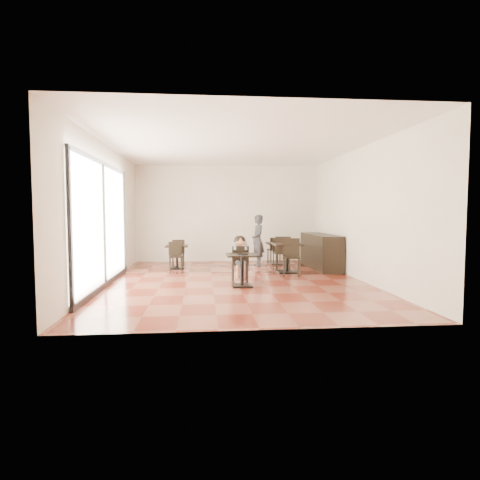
{
  "coord_description": "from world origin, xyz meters",
  "views": [
    {
      "loc": [
        -0.79,
        -9.46,
        1.65
      ],
      "look_at": [
        0.07,
        -0.19,
        1.0
      ],
      "focal_mm": 30.0,
      "sensor_mm": 36.0,
      "label": 1
    }
  ],
  "objects": [
    {
      "name": "chair_back_b",
      "position": [
        1.53,
        2.42,
        0.41
      ],
      "size": [
        0.42,
        0.42,
        0.82
      ],
      "primitive_type": null,
      "rotation": [
        0.0,
        0.0,
        0.14
      ],
      "color": "black",
      "rests_on": "floor"
    },
    {
      "name": "cafe_table_left",
      "position": [
        -1.55,
        2.27,
        0.34
      ],
      "size": [
        0.72,
        0.72,
        0.68
      ],
      "primitive_type": null,
      "rotation": [
        0.0,
        0.0,
        0.12
      ],
      "color": "black",
      "rests_on": "floor"
    },
    {
      "name": "adult_patron",
      "position": [
        0.88,
        2.67,
        0.78
      ],
      "size": [
        0.45,
        0.62,
        1.57
      ],
      "primitive_type": "imported",
      "rotation": [
        0.0,
        0.0,
        -1.43
      ],
      "color": "#38393D",
      "rests_on": "floor"
    },
    {
      "name": "cafe_table_back",
      "position": [
        1.53,
        2.97,
        0.34
      ],
      "size": [
        0.73,
        0.73,
        0.68
      ],
      "primitive_type": null,
      "rotation": [
        0.0,
        0.0,
        0.14
      ],
      "color": "black",
      "rests_on": "floor"
    },
    {
      "name": "child_chair",
      "position": [
        0.07,
        -0.14,
        0.43
      ],
      "size": [
        0.39,
        0.39,
        0.87
      ],
      "primitive_type": null,
      "rotation": [
        0.0,
        0.0,
        3.14
      ],
      "color": "black",
      "rests_on": "floor"
    },
    {
      "name": "ceiling",
      "position": [
        0.0,
        0.0,
        3.2
      ],
      "size": [
        6.0,
        8.0,
        0.01
      ],
      "primitive_type": "cube",
      "color": "white",
      "rests_on": "floor"
    },
    {
      "name": "plate",
      "position": [
        0.07,
        -0.79,
        0.73
      ],
      "size": [
        0.24,
        0.24,
        0.01
      ],
      "primitive_type": "cylinder",
      "color": "black",
      "rests_on": "child_table"
    },
    {
      "name": "wall_front",
      "position": [
        0.0,
        -4.0,
        1.6
      ],
      "size": [
        6.0,
        0.01,
        3.2
      ],
      "primitive_type": "cube",
      "color": "white",
      "rests_on": "floor"
    },
    {
      "name": "pizza_slice",
      "position": [
        0.07,
        -0.33,
        0.95
      ],
      "size": [
        0.25,
        0.19,
        0.06
      ],
      "primitive_type": null,
      "color": "tan",
      "rests_on": "child"
    },
    {
      "name": "chair_back_a",
      "position": [
        1.53,
        3.5,
        0.41
      ],
      "size": [
        0.42,
        0.42,
        0.82
      ],
      "primitive_type": null,
      "rotation": [
        0.0,
        0.0,
        3.28
      ],
      "color": "black",
      "rests_on": "floor"
    },
    {
      "name": "storefront_window",
      "position": [
        -2.97,
        -0.5,
        1.4
      ],
      "size": [
        0.04,
        4.5,
        2.6
      ],
      "primitive_type": "cube",
      "color": "white",
      "rests_on": "floor"
    },
    {
      "name": "chair_mid_a",
      "position": [
        1.47,
        1.73,
        0.48
      ],
      "size": [
        0.51,
        0.51,
        0.97
      ],
      "primitive_type": null,
      "rotation": [
        0.0,
        0.0,
        2.94
      ],
      "color": "black",
      "rests_on": "floor"
    },
    {
      "name": "chair_mid_b",
      "position": [
        1.47,
        0.63,
        0.48
      ],
      "size": [
        0.51,
        0.51,
        0.97
      ],
      "primitive_type": null,
      "rotation": [
        0.0,
        0.0,
        -0.2
      ],
      "color": "black",
      "rests_on": "floor"
    },
    {
      "name": "floor",
      "position": [
        0.0,
        0.0,
        0.0
      ],
      "size": [
        6.0,
        8.0,
        0.01
      ],
      "primitive_type": "cube",
      "color": "brown",
      "rests_on": "ground"
    },
    {
      "name": "chair_left_b",
      "position": [
        -1.55,
        1.72,
        0.41
      ],
      "size": [
        0.41,
        0.41,
        0.82
      ],
      "primitive_type": null,
      "rotation": [
        0.0,
        0.0,
        0.12
      ],
      "color": "black",
      "rests_on": "floor"
    },
    {
      "name": "child_table",
      "position": [
        0.07,
        -0.69,
        0.36
      ],
      "size": [
        0.68,
        0.68,
        0.72
      ],
      "primitive_type": null,
      "color": "black",
      "rests_on": "floor"
    },
    {
      "name": "chair_left_a",
      "position": [
        -1.55,
        2.82,
        0.41
      ],
      "size": [
        0.41,
        0.41,
        0.82
      ],
      "primitive_type": null,
      "rotation": [
        0.0,
        0.0,
        3.27
      ],
      "color": "black",
      "rests_on": "floor"
    },
    {
      "name": "wall_right",
      "position": [
        3.0,
        0.0,
        1.6
      ],
      "size": [
        0.01,
        8.0,
        3.2
      ],
      "primitive_type": "cube",
      "color": "white",
      "rests_on": "floor"
    },
    {
      "name": "child",
      "position": [
        0.07,
        -0.14,
        0.55
      ],
      "size": [
        0.39,
        0.55,
        1.09
      ],
      "primitive_type": null,
      "color": "slate",
      "rests_on": "child_chair"
    },
    {
      "name": "service_counter",
      "position": [
        2.65,
        2.0,
        0.5
      ],
      "size": [
        0.6,
        2.4,
        1.0
      ],
      "primitive_type": "cube",
      "color": "black",
      "rests_on": "floor"
    },
    {
      "name": "wall_back",
      "position": [
        0.0,
        4.0,
        1.6
      ],
      "size": [
        6.0,
        0.01,
        3.2
      ],
      "primitive_type": "cube",
      "color": "white",
      "rests_on": "floor"
    },
    {
      "name": "cafe_table_mid",
      "position": [
        1.47,
        1.18,
        0.4
      ],
      "size": [
        0.9,
        0.9,
        0.8
      ],
      "primitive_type": null,
      "rotation": [
        0.0,
        0.0,
        -0.2
      ],
      "color": "black",
      "rests_on": "floor"
    },
    {
      "name": "wall_left",
      "position": [
        -3.0,
        0.0,
        1.6
      ],
      "size": [
        0.01,
        8.0,
        3.2
      ],
      "primitive_type": "cube",
      "color": "white",
      "rests_on": "floor"
    }
  ]
}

